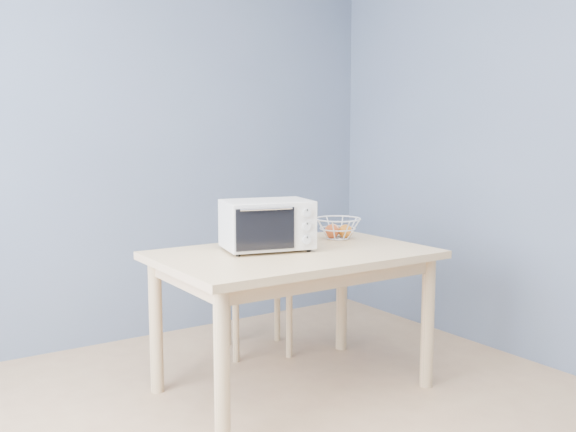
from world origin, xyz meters
TOP-DOWN VIEW (x-y plane):
  - room at (0.00, 0.00)m, footprint 4.01×4.51m
  - dining_table at (0.56, 0.94)m, footprint 1.40×0.90m
  - toaster_oven at (0.45, 1.04)m, footprint 0.51×0.40m
  - fruit_basket at (0.99, 1.12)m, footprint 0.30×0.30m
  - dining_chair at (0.73, 1.61)m, footprint 0.49×0.49m

SIDE VIEW (x-z plane):
  - dining_chair at x=0.73m, z-range -0.01..0.82m
  - dining_table at x=0.56m, z-range 0.27..1.02m
  - fruit_basket at x=0.99m, z-range 0.75..0.87m
  - toaster_oven at x=0.45m, z-range 0.76..1.02m
  - room at x=0.00m, z-range -0.01..2.61m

